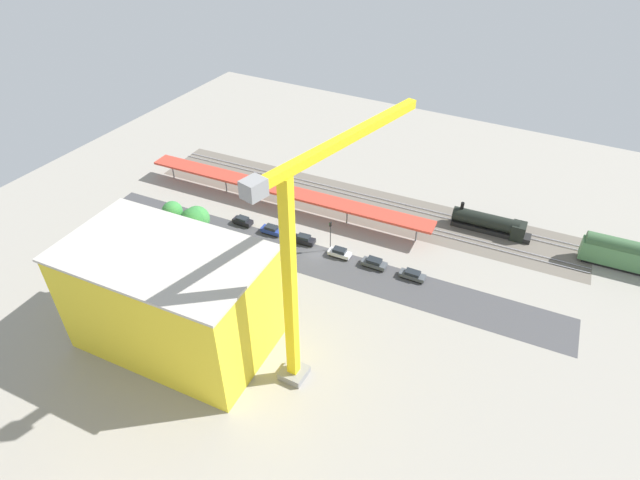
# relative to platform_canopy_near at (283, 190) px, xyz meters

# --- Properties ---
(ground_plane) EXTENTS (150.64, 150.64, 0.00)m
(ground_plane) POSITION_rel_platform_canopy_near_xyz_m (-13.83, 11.08, -4.08)
(ground_plane) COLOR gray
(ground_plane) RESTS_ON ground
(rail_bed) EXTENTS (94.79, 19.53, 0.01)m
(rail_bed) POSITION_rel_platform_canopy_near_xyz_m (-13.83, -8.42, -4.08)
(rail_bed) COLOR #665E54
(rail_bed) RESTS_ON ground
(street_asphalt) EXTENTS (94.50, 14.12, 0.01)m
(street_asphalt) POSITION_rel_platform_canopy_near_xyz_m (-13.83, 13.12, -4.08)
(street_asphalt) COLOR #424244
(street_asphalt) RESTS_ON ground
(track_rails) EXTENTS (94.01, 13.11, 0.12)m
(track_rails) POSITION_rel_platform_canopy_near_xyz_m (-13.83, -8.42, -3.90)
(track_rails) COLOR #9E9EA8
(track_rails) RESTS_ON ground
(platform_canopy_near) EXTENTS (65.35, 7.80, 4.35)m
(platform_canopy_near) POSITION_rel_platform_canopy_near_xyz_m (0.00, 0.00, 0.00)
(platform_canopy_near) COLOR #C63D2D
(platform_canopy_near) RESTS_ON ground
(locomotive) EXTENTS (15.71, 3.72, 5.25)m
(locomotive) POSITION_rel_platform_canopy_near_xyz_m (-41.53, -11.63, -2.21)
(locomotive) COLOR black
(locomotive) RESTS_ON ground
(passenger_coach) EXTENTS (17.53, 3.78, 6.06)m
(passenger_coach) POSITION_rel_platform_canopy_near_xyz_m (-66.71, -11.63, -0.88)
(passenger_coach) COLOR black
(passenger_coach) RESTS_ON ground
(parked_car_0) EXTENTS (4.74, 1.88, 1.58)m
(parked_car_0) POSITION_rel_platform_canopy_near_xyz_m (-32.55, 9.31, -3.38)
(parked_car_0) COLOR black
(parked_car_0) RESTS_ON ground
(parked_car_1) EXTENTS (4.74, 2.04, 1.70)m
(parked_car_1) POSITION_rel_platform_canopy_near_xyz_m (-25.18, 9.49, -3.33)
(parked_car_1) COLOR black
(parked_car_1) RESTS_ON ground
(parked_car_2) EXTENTS (4.44, 1.97, 1.74)m
(parked_car_2) POSITION_rel_platform_canopy_near_xyz_m (-18.19, 9.75, -3.32)
(parked_car_2) COLOR black
(parked_car_2) RESTS_ON ground
(parked_car_3) EXTENTS (4.53, 2.18, 1.79)m
(parked_car_3) POSITION_rel_platform_canopy_near_xyz_m (-10.21, 9.30, -3.29)
(parked_car_3) COLOR black
(parked_car_3) RESTS_ON ground
(parked_car_4) EXTENTS (4.38, 2.00, 1.76)m
(parked_car_4) POSITION_rel_platform_canopy_near_xyz_m (-2.90, 9.59, -3.30)
(parked_car_4) COLOR black
(parked_car_4) RESTS_ON ground
(parked_car_5) EXTENTS (4.14, 1.78, 1.71)m
(parked_car_5) POSITION_rel_platform_canopy_near_xyz_m (4.00, 9.68, -3.31)
(parked_car_5) COLOR black
(parked_car_5) RESTS_ON ground
(construction_building) EXTENTS (29.43, 17.97, 17.10)m
(construction_building) POSITION_rel_platform_canopy_near_xyz_m (-5.23, 40.25, 4.47)
(construction_building) COLOR yellow
(construction_building) RESTS_ON ground
(construction_roof_slab) EXTENTS (30.06, 18.60, 0.40)m
(construction_roof_slab) POSITION_rel_platform_canopy_near_xyz_m (-5.23, 40.25, 13.22)
(construction_roof_slab) COLOR #B7B2A8
(construction_roof_slab) RESTS_ON construction_building
(tower_crane) EXTENTS (8.45, 30.21, 35.07)m
(tower_crane) POSITION_rel_platform_canopy_near_xyz_m (-25.36, 34.97, 17.33)
(tower_crane) COLOR gray
(tower_crane) RESTS_ON ground
(box_truck_0) EXTENTS (8.20, 2.65, 3.45)m
(box_truck_0) POSITION_rel_platform_canopy_near_xyz_m (-5.12, 25.30, -2.41)
(box_truck_0) COLOR black
(box_truck_0) RESTS_ON ground
(box_truck_1) EXTENTS (9.20, 2.79, 3.60)m
(box_truck_1) POSITION_rel_platform_canopy_near_xyz_m (-0.56, 28.00, -2.32)
(box_truck_1) COLOR black
(box_truck_1) RESTS_ON ground
(street_tree_0) EXTENTS (4.85, 4.85, 7.32)m
(street_tree_0) POSITION_rel_platform_canopy_near_xyz_m (8.97, 18.66, 0.80)
(street_tree_0) COLOR brown
(street_tree_0) RESTS_ON ground
(street_tree_1) EXTENTS (4.02, 4.02, 7.35)m
(street_tree_1) POSITION_rel_platform_canopy_near_xyz_m (14.00, 18.55, 1.22)
(street_tree_1) COLOR brown
(street_tree_1) RESTS_ON ground
(street_tree_2) EXTENTS (5.05, 5.05, 6.98)m
(street_tree_2) POSITION_rel_platform_canopy_near_xyz_m (9.07, 17.39, 0.36)
(street_tree_2) COLOR brown
(street_tree_2) RESTS_ON ground
(traffic_light) EXTENTS (0.50, 0.36, 6.53)m
(traffic_light) POSITION_rel_platform_canopy_near_xyz_m (-15.78, 8.91, 0.25)
(traffic_light) COLOR #333333
(traffic_light) RESTS_ON ground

